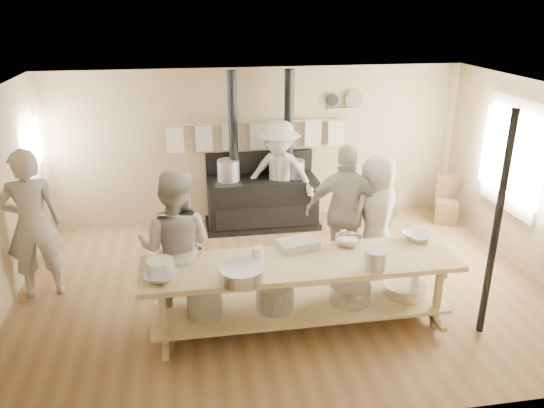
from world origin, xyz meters
name	(u,v)px	position (x,y,z in m)	size (l,w,h in m)	color
ground	(285,287)	(0.00, 0.00, 0.00)	(7.00, 7.00, 0.00)	brown
room_shell	(287,172)	(0.00, 0.00, 1.62)	(7.00, 7.00, 7.00)	tan
window_right	(514,156)	(3.47, 0.60, 1.50)	(0.09, 1.50, 1.65)	beige
left_opening	(33,145)	(-3.45, 2.00, 1.60)	(0.00, 0.90, 0.90)	white
stove	(262,197)	(-0.01, 2.12, 0.52)	(1.90, 0.75, 2.60)	black
towel_rail	(259,132)	(0.00, 2.40, 1.56)	(3.00, 0.04, 0.47)	#A18A5C
back_wall_shelf	(345,102)	(1.46, 2.43, 2.00)	(0.63, 0.14, 0.32)	#A18A5C
prep_table	(300,287)	(-0.01, -0.90, 0.52)	(3.60, 0.90, 0.85)	#A18A5C
support_post	(496,228)	(2.05, -1.35, 1.30)	(0.08, 0.08, 2.60)	black
cook_far_left	(33,225)	(-3.15, 0.36, 0.99)	(0.72, 0.47, 1.97)	#AAA396
cook_left	(176,247)	(-1.39, -0.49, 0.94)	(0.91, 0.71, 1.87)	#AAA396
cook_center	(376,216)	(1.29, 0.23, 0.85)	(0.83, 0.54, 1.70)	#AAA396
cook_right	(346,212)	(0.87, 0.25, 0.93)	(1.09, 0.45, 1.86)	#AAA396
cook_by_window	(279,177)	(0.26, 1.95, 0.92)	(1.19, 0.68, 1.84)	#AAA396
chair	(446,209)	(3.16, 1.77, 0.23)	(0.48, 0.48, 0.79)	brown
bowl_white_a	(161,276)	(-1.55, -1.08, 0.89)	(0.33, 0.33, 0.08)	white
bowl_steel_a	(190,253)	(-1.23, -0.57, 0.89)	(0.28, 0.28, 0.09)	silver
bowl_white_b	(419,236)	(1.55, -0.57, 0.89)	(0.36, 0.36, 0.09)	white
bowl_steel_b	(348,241)	(0.66, -0.57, 0.90)	(0.33, 0.33, 0.10)	silver
roasting_pan	(297,244)	(0.03, -0.57, 0.90)	(0.46, 0.31, 0.10)	#B2B2B7
mixing_bowl_large	(241,274)	(-0.71, -1.23, 0.93)	(0.48, 0.48, 0.15)	silver
bucket_galv	(375,260)	(0.76, -1.21, 0.96)	(0.24, 0.24, 0.22)	gray
deep_bowl_enamel	(161,268)	(-1.55, -0.98, 0.94)	(0.29, 0.29, 0.18)	white
pitcher	(258,256)	(-0.50, -0.91, 0.96)	(0.14, 0.14, 0.21)	white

